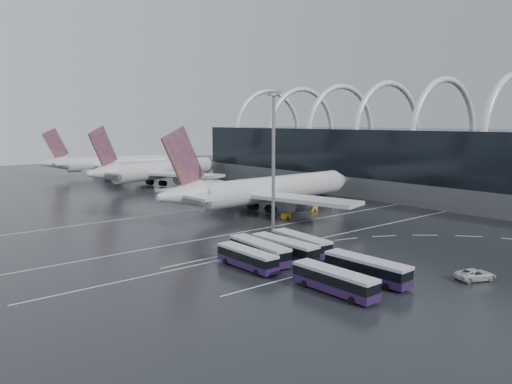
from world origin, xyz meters
TOP-DOWN VIEW (x-y plane):
  - ground at (0.00, 0.00)m, footprint 420.00×420.00m
  - terminal at (61.56, 19.84)m, footprint 42.00×160.00m
  - lane_marking_near at (0.00, -2.00)m, footprint 120.00×0.25m
  - lane_marking_mid at (0.00, 12.00)m, footprint 120.00×0.25m
  - lane_marking_far at (0.00, 40.00)m, footprint 120.00×0.25m
  - bus_bay_line_south at (-24.00, -16.00)m, footprint 28.00×0.25m
  - bus_bay_line_north at (-24.00, 0.00)m, footprint 28.00×0.25m
  - airliner_main at (5.97, 26.40)m, footprint 63.04×55.39m
  - airliner_gate_b at (10.19, 88.59)m, footprint 60.05×53.21m
  - airliner_gate_c at (10.22, 129.35)m, footprint 55.49×50.46m
  - bus_row_near_a at (-27.46, -8.32)m, footprint 2.98×12.10m
  - bus_row_near_b at (-23.60, -6.66)m, footprint 3.92×13.32m
  - bus_row_near_c at (-19.57, -8.23)m, footprint 3.28×13.34m
  - bus_row_near_d at (-14.96, -7.41)m, footprint 3.99×13.07m
  - bus_row_far_a at (-25.66, -24.43)m, footprint 3.10×12.83m
  - bus_row_far_c at (-18.26, -23.94)m, footprint 3.50×13.30m
  - van_curve_a at (-6.07, -33.62)m, footprint 6.43×4.81m
  - floodlight_mast at (-8.57, 6.97)m, footprint 2.16×2.16m
  - gse_cart_belly_a at (16.53, 19.98)m, footprint 2.04×1.20m
  - gse_cart_belly_b at (27.31, 25.81)m, footprint 1.90×1.13m
  - gse_cart_belly_c at (4.18, 16.84)m, footprint 2.10×1.24m
  - gse_cart_belly_d at (25.26, 21.18)m, footprint 2.51×1.48m
  - gse_cart_belly_e at (18.34, 29.21)m, footprint 2.39×1.41m

SIDE VIEW (x-z plane):
  - ground at x=0.00m, z-range 0.00..0.00m
  - lane_marking_near at x=0.00m, z-range 0.00..0.01m
  - lane_marking_mid at x=0.00m, z-range 0.00..0.01m
  - lane_marking_far at x=0.00m, z-range 0.00..0.01m
  - bus_bay_line_south at x=-24.00m, z-range 0.00..0.01m
  - bus_bay_line_north at x=-24.00m, z-range 0.00..0.01m
  - gse_cart_belly_b at x=27.31m, z-range 0.00..1.04m
  - gse_cart_belly_a at x=16.53m, z-range 0.00..1.11m
  - gse_cart_belly_c at x=4.18m, z-range 0.00..1.14m
  - gse_cart_belly_e at x=18.34m, z-range 0.00..1.30m
  - gse_cart_belly_d at x=25.26m, z-range 0.00..1.37m
  - van_curve_a at x=-6.07m, z-range 0.00..1.62m
  - bus_row_near_a at x=-27.46m, z-range 0.15..3.12m
  - bus_row_far_a at x=-25.66m, z-range 0.16..3.31m
  - bus_row_near_d at x=-14.96m, z-range 0.16..3.32m
  - bus_row_near_b at x=-23.60m, z-range 0.16..3.40m
  - bus_row_far_c at x=-18.26m, z-range 0.16..3.41m
  - bus_row_near_c at x=-19.57m, z-range 0.16..3.44m
  - airliner_gate_c at x=10.22m, z-range -4.95..14.87m
  - airliner_gate_b at x=10.19m, z-range -5.27..15.82m
  - airliner_main at x=5.97m, z-range -5.34..16.05m
  - terminal at x=61.56m, z-range -6.58..28.32m
  - floodlight_mast at x=-8.57m, z-range 3.63..31.78m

